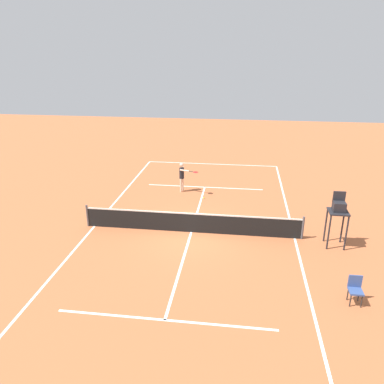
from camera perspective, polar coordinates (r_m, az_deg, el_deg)
name	(u,v)px	position (r m, az deg, el deg)	size (l,w,h in m)	color
ground_plane	(191,232)	(17.60, -0.11, -6.04)	(60.00, 60.00, 0.00)	#B76038
court_lines	(191,232)	(17.59, -0.11, -6.03)	(9.41, 22.34, 0.01)	white
tennis_net	(191,222)	(17.38, -0.11, -4.58)	(10.01, 0.10, 1.07)	#4C4C51
player_serving	(182,175)	(22.12, -1.45, 2.62)	(1.21, 0.89, 1.75)	beige
tennis_ball	(204,198)	(21.43, 1.81, -0.88)	(0.07, 0.07, 0.07)	#CCE033
umpire_chair	(338,211)	(16.92, 21.11, -2.68)	(0.80, 0.80, 2.41)	#232328
courtside_chair_near	(355,289)	(13.96, 23.32, -13.17)	(0.44, 0.46, 0.95)	#262626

